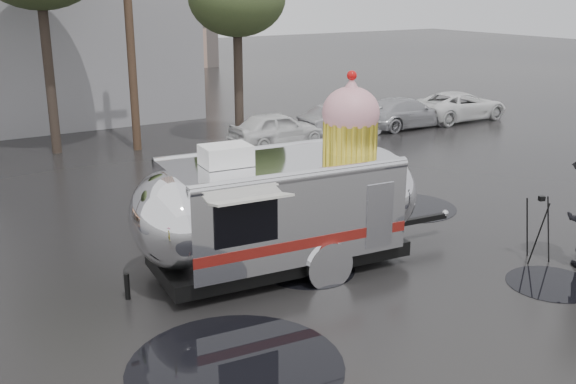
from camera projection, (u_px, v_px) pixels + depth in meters
ground at (288, 340)px, 10.84m from camera, size 120.00×120.00×0.00m
puddles at (212, 285)px, 12.81m from camera, size 14.54×9.39×0.01m
utility_pole at (128, 13)px, 22.12m from camera, size 1.60×0.28×9.00m
parked_cars at (382, 113)px, 26.32m from camera, size 13.20×1.90×1.50m
airstream_trailer at (284, 203)px, 13.21m from camera, size 7.35×2.99×3.97m
tripod at (539, 223)px, 13.75m from camera, size 0.57×0.56×1.41m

